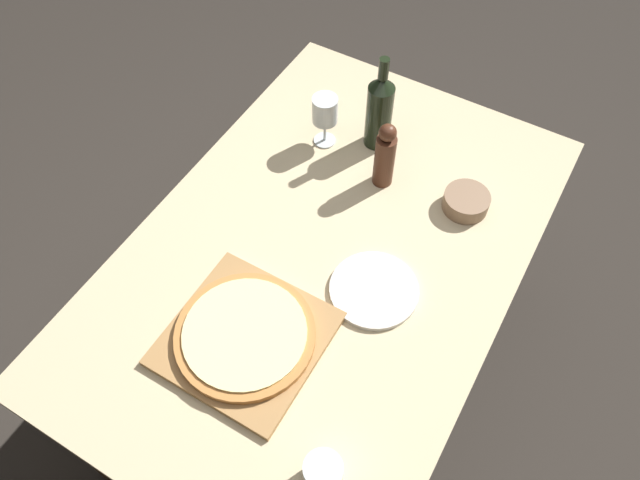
# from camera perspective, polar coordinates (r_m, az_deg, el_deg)

# --- Properties ---
(ground_plane) EXTENTS (12.00, 12.00, 0.00)m
(ground_plane) POSITION_cam_1_polar(r_m,az_deg,el_deg) (2.25, 0.35, -11.40)
(ground_plane) COLOR #2D2823
(dining_table) EXTENTS (0.94, 1.43, 0.72)m
(dining_table) POSITION_cam_1_polar(r_m,az_deg,el_deg) (1.69, 0.46, -2.67)
(dining_table) COLOR #CCB78E
(dining_table) RESTS_ON ground_plane
(cutting_board) EXTENTS (0.35, 0.35, 0.02)m
(cutting_board) POSITION_cam_1_polar(r_m,az_deg,el_deg) (1.49, -6.79, -8.92)
(cutting_board) COLOR #A87A47
(cutting_board) RESTS_ON dining_table
(pizza) EXTENTS (0.33, 0.33, 0.02)m
(pizza) POSITION_cam_1_polar(r_m,az_deg,el_deg) (1.47, -6.87, -8.57)
(pizza) COLOR #BC7A3D
(pizza) RESTS_ON cutting_board
(wine_bottle) EXTENTS (0.08, 0.08, 0.30)m
(wine_bottle) POSITION_cam_1_polar(r_m,az_deg,el_deg) (1.78, 5.46, 11.73)
(wine_bottle) COLOR black
(wine_bottle) RESTS_ON dining_table
(pepper_mill) EXTENTS (0.06, 0.06, 0.21)m
(pepper_mill) POSITION_cam_1_polar(r_m,az_deg,el_deg) (1.70, 5.95, 7.63)
(pepper_mill) COLOR #4C2819
(pepper_mill) RESTS_ON dining_table
(wine_glass) EXTENTS (0.07, 0.07, 0.16)m
(wine_glass) POSITION_cam_1_polar(r_m,az_deg,el_deg) (1.78, 0.46, 11.66)
(wine_glass) COLOR silver
(wine_glass) RESTS_ON dining_table
(small_bowl) EXTENTS (0.12, 0.12, 0.05)m
(small_bowl) POSITION_cam_1_polar(r_m,az_deg,el_deg) (1.73, 13.21, 3.44)
(small_bowl) COLOR #84664C
(small_bowl) RESTS_ON dining_table
(drinking_tumbler) EXTENTS (0.08, 0.08, 0.09)m
(drinking_tumbler) POSITION_cam_1_polar(r_m,az_deg,el_deg) (1.34, 0.28, -20.58)
(drinking_tumbler) COLOR silver
(drinking_tumbler) RESTS_ON dining_table
(dinner_plate) EXTENTS (0.22, 0.22, 0.01)m
(dinner_plate) POSITION_cam_1_polar(r_m,az_deg,el_deg) (1.55, 4.96, -4.56)
(dinner_plate) COLOR silver
(dinner_plate) RESTS_ON dining_table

